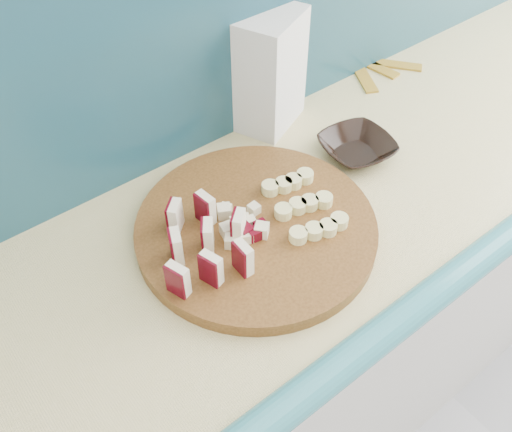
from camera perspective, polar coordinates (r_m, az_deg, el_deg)
The scene contains 9 objects.
kitchen_counter at distance 1.55m, azimuth 7.80°, elevation -8.46°, with size 2.20×0.63×0.91m.
backsplash at distance 1.24m, azimuth 1.47°, elevation 19.84°, with size 2.20×0.02×0.50m, color teal.
cutting_board at distance 1.07m, azimuth 0.00°, elevation -1.26°, with size 0.45×0.45×0.03m, color #42270E.
apple_wedges at distance 0.99m, azimuth -5.23°, elevation -2.59°, with size 0.18×0.19×0.06m.
apple_chunks at distance 1.04m, azimuth -1.47°, elevation -0.76°, with size 0.08×0.08×0.02m.
banana_slices at distance 1.08m, azimuth 4.75°, elevation 1.11°, with size 0.15×0.19×0.02m.
brown_bowl at distance 1.25m, azimuth 10.04°, elevation 6.72°, with size 0.15×0.15×0.04m, color black.
flour_bag at distance 1.27m, azimuth 1.37°, elevation 14.26°, with size 0.15×0.11×0.26m, color silver.
banana_peel at distance 1.55m, azimuth 11.97°, elevation 14.21°, with size 0.21×0.17×0.01m.
Camera 1 is at (-0.61, 0.93, 1.72)m, focal length 40.00 mm.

